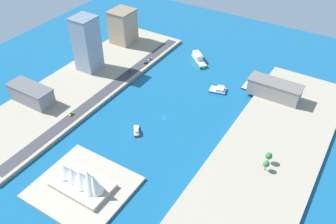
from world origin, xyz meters
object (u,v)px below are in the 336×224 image
Objects in this scene: tower_tall_glass at (87,44)px; hatchback_blue at (128,72)px; ferry_green_doubledeck at (198,59)px; carpark_squat_concrete at (274,89)px; apartment_midrise_tan at (123,26)px; opera_landmark at (82,180)px; warehouse_low_gray at (31,94)px; taxi_yellow_cab at (71,114)px; tugboat_red at (137,131)px; patrol_launch_navy at (247,85)px; traffic_light_waterfront at (130,75)px; catamaran_blue at (219,90)px; suv_black at (146,63)px; van_white at (150,59)px.

hatchback_blue is (-36.28, -12.16, -25.04)m from tower_tall_glass.
carpark_squat_concrete is (-84.85, 22.10, 6.82)m from ferry_green_doubledeck.
ferry_green_doubledeck is 0.70× the size of apartment_midrise_tan.
warehouse_low_gray is at bearing -25.31° from opera_landmark.
tugboat_red is at bearing -166.59° from taxi_yellow_cab.
ferry_green_doubledeck is 5.00× the size of hatchback_blue.
patrol_launch_navy is 189.38m from warehouse_low_gray.
taxi_yellow_cab reaches higher than tugboat_red.
traffic_light_waterfront is at bearing -173.79° from tower_tall_glass.
taxi_yellow_cab is at bearing 89.66° from hatchback_blue.
tower_tall_glass is 77.50m from taxi_yellow_cab.
opera_landmark is at bearing 154.69° from warehouse_low_gray.
apartment_midrise_tan reaches higher than tugboat_red.
taxi_yellow_cab is (-41.90, 125.70, -16.58)m from apartment_midrise_tan.
taxi_yellow_cab is (130.66, 111.58, -6.29)m from carpark_squat_concrete.
patrol_launch_navy is (-58.49, 16.05, -1.81)m from ferry_green_doubledeck.
carpark_squat_concrete reaches higher than traffic_light_waterfront.
suv_black is (80.48, -2.13, 2.02)m from catamaran_blue.
taxi_yellow_cab is at bearing -175.77° from warehouse_low_gray.
catamaran_blue is 54.20m from ferry_green_doubledeck.
apartment_midrise_tan reaches higher than warehouse_low_gray.
tugboat_red is 2.54× the size of hatchback_blue.
taxi_yellow_cab is (104.30, 117.63, 2.34)m from patrol_launch_navy.
carpark_squat_concrete reaches higher than ferry_green_doubledeck.
tower_tall_glass is at bearing -50.38° from opera_landmark.
carpark_squat_concrete is 0.88× the size of tower_tall_glass.
apartment_midrise_tan is at bearing -12.67° from catamaran_blue.
van_white is at bearing -61.45° from tugboat_red.
warehouse_low_gray is at bearing 67.54° from van_white.
ferry_green_doubledeck is 5.46× the size of taxi_yellow_cab.
hatchback_blue is (-0.45, -76.16, 0.02)m from taxi_yellow_cab.
warehouse_low_gray is at bearing 55.00° from traffic_light_waterfront.
suv_black is (-47.12, 26.57, -16.66)m from apartment_midrise_tan.
suv_black is at bearing 10.57° from patrol_launch_navy.
apartment_midrise_tan reaches higher than ferry_green_doubledeck.
carpark_squat_concrete is 1.30× the size of apartment_midrise_tan.
ferry_green_doubledeck is 89.72m from apartment_midrise_tan.
apartment_midrise_tan is 6.92× the size of van_white.
apartment_midrise_tan is at bearing -21.67° from van_white.
apartment_midrise_tan is 7.09× the size of suv_black.
opera_landmark is at bearing 112.72° from traffic_light_waterfront.
patrol_launch_navy is 2.68× the size of van_white.
tower_tall_glass is 10.60× the size of hatchback_blue.
carpark_squat_concrete is 171.93m from taxi_yellow_cab.
opera_landmark is (26.72, 147.52, 7.38)m from catamaran_blue.
tugboat_red is 0.31× the size of opera_landmark.
warehouse_low_gray is 8.03× the size of van_white.
van_white is at bearing 158.33° from apartment_midrise_tan.
catamaran_blue is at bearing 47.94° from patrol_launch_navy.
patrol_launch_navy is 107.21m from traffic_light_waterfront.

